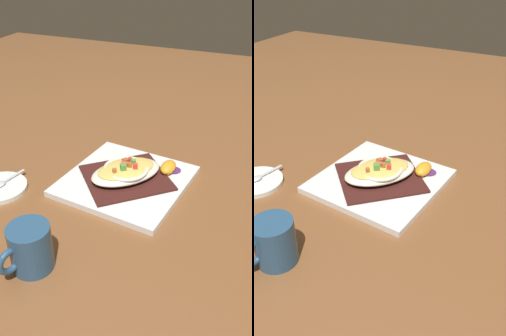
% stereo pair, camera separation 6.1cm
% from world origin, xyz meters
% --- Properties ---
extents(ground_plane, '(2.60, 2.60, 0.00)m').
position_xyz_m(ground_plane, '(0.00, 0.00, 0.00)').
color(ground_plane, brown).
extents(square_plate, '(0.31, 0.31, 0.01)m').
position_xyz_m(square_plate, '(0.00, 0.00, 0.01)').
color(square_plate, white).
rests_on(square_plate, ground_plane).
extents(folded_napkin, '(0.26, 0.26, 0.01)m').
position_xyz_m(folded_napkin, '(0.00, 0.00, 0.02)').
color(folded_napkin, '#3E1915').
rests_on(folded_napkin, square_plate).
extents(gratin_dish, '(0.19, 0.20, 0.04)m').
position_xyz_m(gratin_dish, '(-0.00, -0.00, 0.04)').
color(gratin_dish, silver).
rests_on(gratin_dish, folded_napkin).
extents(orange_garnish, '(0.06, 0.06, 0.03)m').
position_xyz_m(orange_garnish, '(-0.09, -0.07, 0.03)').
color(orange_garnish, '#52265F').
rests_on(orange_garnish, square_plate).
extents(coffee_mug, '(0.08, 0.11, 0.09)m').
position_xyz_m(coffee_mug, '(0.05, 0.31, 0.04)').
color(coffee_mug, '#294E71').
rests_on(coffee_mug, ground_plane).
extents(creamer_saucer, '(0.13, 0.13, 0.01)m').
position_xyz_m(creamer_saucer, '(0.27, 0.14, 0.01)').
color(creamer_saucer, white).
rests_on(creamer_saucer, ground_plane).
extents(spoon, '(0.03, 0.09, 0.01)m').
position_xyz_m(spoon, '(0.27, 0.13, 0.01)').
color(spoon, silver).
rests_on(spoon, creamer_saucer).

